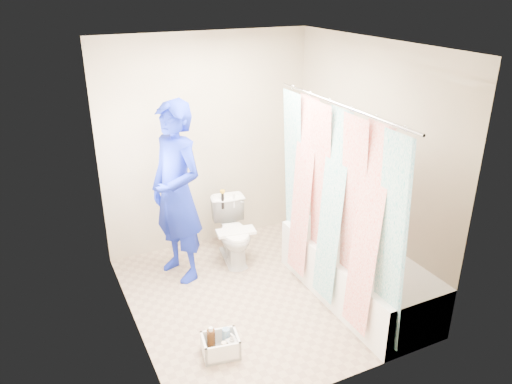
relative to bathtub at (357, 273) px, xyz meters
name	(u,v)px	position (x,y,z in m)	size (l,w,h in m)	color
floor	(259,295)	(-0.85, 0.43, -0.27)	(2.60, 2.60, 0.00)	tan
ceiling	(259,45)	(-0.85, 0.43, 2.13)	(2.40, 2.60, 0.02)	silver
wall_back	(208,143)	(-0.85, 1.73, 0.93)	(2.40, 0.02, 2.40)	#BEB192
wall_front	(343,248)	(-0.85, -0.88, 0.93)	(2.40, 0.02, 2.40)	#BEB192
wall_left	(125,208)	(-2.05, 0.43, 0.93)	(0.02, 2.60, 2.40)	#BEB192
wall_right	(368,163)	(0.35, 0.43, 0.93)	(0.02, 2.60, 2.40)	#BEB192
bathtub	(357,273)	(0.00, 0.00, 0.00)	(0.70, 1.75, 0.50)	white
curtain_rod	(340,105)	(-0.33, 0.00, 1.68)	(0.02, 0.02, 1.90)	silver
shower_curtain	(333,209)	(-0.33, 0.00, 0.75)	(0.06, 1.75, 1.80)	white
toilet	(234,232)	(-0.79, 1.17, 0.07)	(0.38, 0.66, 0.67)	white
tank_lid	(236,232)	(-0.81, 1.07, 0.13)	(0.41, 0.18, 0.03)	white
tank_internals	(226,199)	(-0.80, 1.36, 0.39)	(0.16, 0.06, 0.22)	black
plumber	(177,193)	(-1.41, 1.14, 0.66)	(0.68, 0.45, 1.86)	#1035A8
cleaning_caddy	(222,346)	(-1.50, -0.20, -0.18)	(0.33, 0.29, 0.23)	white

